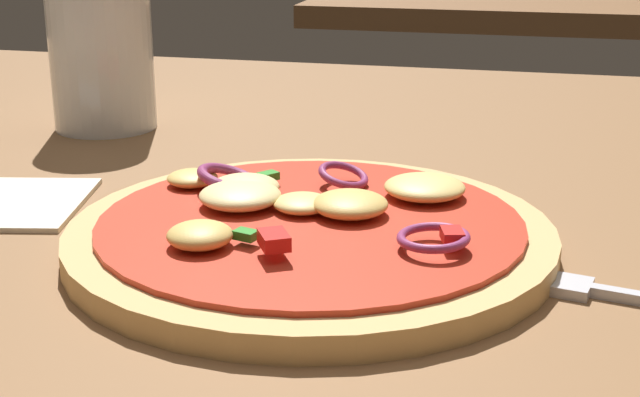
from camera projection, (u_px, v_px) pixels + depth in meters
name	position (u px, v px, depth m)	size (l,w,h in m)	color
dining_table	(227.00, 266.00, 0.48)	(1.35, 1.03, 0.04)	brown
pizza	(309.00, 230.00, 0.45)	(0.24, 0.24, 0.03)	tan
beer_glass	(101.00, 52.00, 0.68)	(0.08, 0.08, 0.13)	silver
background_table	(509.00, 5.00, 1.66)	(0.68, 0.53, 0.04)	brown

